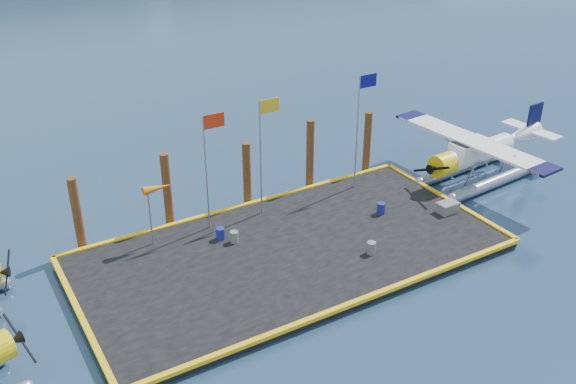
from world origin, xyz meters
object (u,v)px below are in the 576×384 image
at_px(windsock, 157,189).
at_px(piling_2, 247,176).
at_px(crate, 448,207).
at_px(drum_4, 381,208).
at_px(piling_4, 367,144).
at_px(flagpole_blue, 361,115).
at_px(drum_1, 371,248).
at_px(piling_3, 310,156).
at_px(piling_1, 167,192).
at_px(drum_5, 220,234).
at_px(piling_0, 77,216).
at_px(flagpole_yellow, 264,140).
at_px(drum_0, 234,237).
at_px(seaplane_d, 474,157).
at_px(flagpole_red, 209,155).

relative_size(windsock, piling_2, 0.82).
bearing_deg(crate, drum_4, 152.13).
distance_m(windsock, piling_4, 13.68).
bearing_deg(flagpole_blue, piling_4, 41.58).
height_order(drum_1, piling_2, piling_2).
distance_m(drum_1, piling_3, 7.95).
xyz_separation_m(windsock, piling_1, (1.03, 1.60, -1.13)).
distance_m(drum_4, piling_1, 11.08).
bearing_deg(drum_4, drum_1, -134.59).
distance_m(drum_5, piling_0, 6.79).
distance_m(piling_0, piling_1, 4.50).
height_order(flagpole_yellow, piling_0, flagpole_yellow).
relative_size(drum_0, piling_0, 0.15).
bearing_deg(windsock, piling_3, 9.53).
xyz_separation_m(drum_4, windsock, (-10.89, 3.25, 2.52)).
xyz_separation_m(seaplane_d, flagpole_red, (-15.56, 2.39, 2.74)).
height_order(seaplane_d, drum_0, seaplane_d).
height_order(seaplane_d, flagpole_yellow, flagpole_yellow).
bearing_deg(piling_2, piling_4, 0.00).
distance_m(drum_1, flagpole_blue, 8.12).
relative_size(piling_0, piling_4, 1.00).
distance_m(crate, flagpole_blue, 6.75).
bearing_deg(drum_5, drum_0, -53.36).
height_order(drum_4, piling_1, piling_1).
bearing_deg(flagpole_blue, drum_5, -172.11).
xyz_separation_m(drum_5, piling_3, (6.99, 2.87, 1.45)).
bearing_deg(flagpole_blue, piling_0, 173.99).
xyz_separation_m(piling_2, piling_4, (8.00, 0.00, 0.10)).
xyz_separation_m(flagpole_yellow, piling_2, (-0.20, 1.60, -2.61)).
xyz_separation_m(flagpole_yellow, piling_0, (-9.20, 1.60, -2.51)).
height_order(flagpole_yellow, piling_3, flagpole_yellow).
relative_size(drum_0, drum_5, 0.97).
bearing_deg(crate, flagpole_yellow, 149.39).
xyz_separation_m(flagpole_red, piling_0, (-6.21, 1.60, -2.40)).
xyz_separation_m(drum_0, piling_4, (10.54, 3.48, 1.31)).
distance_m(seaplane_d, crate, 5.05).
relative_size(drum_4, flagpole_blue, 0.09).
relative_size(drum_1, piling_2, 0.16).
relative_size(flagpole_blue, piling_1, 1.55).
xyz_separation_m(flagpole_yellow, flagpole_blue, (5.99, -0.00, 0.17)).
xyz_separation_m(crate, flagpole_red, (-11.29, 4.91, 3.72)).
relative_size(windsock, piling_4, 0.78).
relative_size(seaplane_d, piling_4, 2.67).
distance_m(seaplane_d, drum_5, 15.83).
bearing_deg(piling_0, seaplane_d, -10.38).
distance_m(flagpole_yellow, piling_0, 9.67).
height_order(drum_5, piling_4, piling_4).
height_order(drum_1, drum_4, drum_4).
height_order(flagpole_blue, windsock, flagpole_blue).
height_order(drum_1, piling_0, piling_0).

